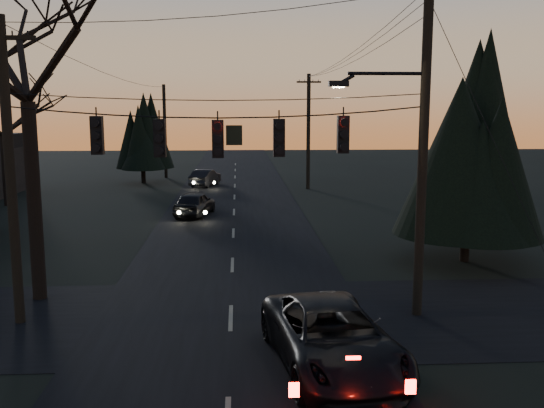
{
  "coord_description": "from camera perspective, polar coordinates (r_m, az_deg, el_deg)",
  "views": [
    {
      "loc": [
        0.24,
        -6.92,
        6.08
      ],
      "look_at": [
        1.12,
        8.53,
        3.6
      ],
      "focal_mm": 40.0,
      "sensor_mm": 36.0,
      "label": 1
    }
  ],
  "objects": [
    {
      "name": "main_road",
      "position": [
        27.59,
        -3.69,
        -3.62
      ],
      "size": [
        8.0,
        120.0,
        0.02
      ],
      "primitive_type": "cube",
      "color": "black",
      "rests_on": "ground"
    },
    {
      "name": "cross_road",
      "position": [
        17.97,
        -3.9,
        -10.65
      ],
      "size": [
        60.0,
        7.0,
        0.02
      ],
      "primitive_type": "cube",
      "color": "black",
      "rests_on": "ground"
    },
    {
      "name": "utility_pole_right",
      "position": [
        18.73,
        13.45,
        -10.09
      ],
      "size": [
        5.0,
        0.3,
        10.0
      ],
      "primitive_type": null,
      "color": "black",
      "rests_on": "ground"
    },
    {
      "name": "utility_pole_left",
      "position": [
        19.03,
        -22.59,
        -10.25
      ],
      "size": [
        1.8,
        0.3,
        8.5
      ],
      "primitive_type": null,
      "color": "black",
      "rests_on": "ground"
    },
    {
      "name": "utility_pole_far_r",
      "position": [
        45.63,
        3.39,
        1.43
      ],
      "size": [
        1.8,
        0.3,
        8.5
      ],
      "primitive_type": null,
      "color": "black",
      "rests_on": "ground"
    },
    {
      "name": "utility_pole_far_l",
      "position": [
        53.63,
        -9.93,
        2.46
      ],
      "size": [
        0.3,
        0.3,
        8.0
      ],
      "primitive_type": null,
      "color": "black",
      "rests_on": "ground"
    },
    {
      "name": "span_signal_assembly",
      "position": [
        16.94,
        -4.91,
        6.34
      ],
      "size": [
        11.5,
        0.44,
        1.56
      ],
      "color": "black",
      "rests_on": "ground"
    },
    {
      "name": "bare_tree_left",
      "position": [
        20.34,
        -22.43,
        15.96
      ],
      "size": [
        9.24,
        9.24,
        12.5
      ],
      "color": "black",
      "rests_on": "ground"
    },
    {
      "name": "evergreen_right",
      "position": [
        24.76,
        18.14,
        5.27
      ],
      "size": [
        4.91,
        4.91,
        8.04
      ],
      "color": "black",
      "rests_on": "ground"
    },
    {
      "name": "bare_tree_dist",
      "position": [
        40.88,
        -24.15,
        8.39
      ],
      "size": [
        7.01,
        7.01,
        8.77
      ],
      "color": "black",
      "rests_on": "ground"
    },
    {
      "name": "evergreen_dist",
      "position": [
        50.04,
        -12.13,
        6.32
      ],
      "size": [
        3.74,
        3.74,
        6.46
      ],
      "color": "black",
      "rests_on": "ground"
    },
    {
      "name": "suv_near",
      "position": [
        14.52,
        5.67,
        -12.42
      ],
      "size": [
        3.28,
        5.78,
        1.52
      ],
      "primitive_type": "imported",
      "rotation": [
        0.0,
        0.0,
        0.14
      ],
      "color": "black",
      "rests_on": "ground"
    },
    {
      "name": "sedan_oncoming_a",
      "position": [
        34.41,
        -7.29,
        0.01
      ],
      "size": [
        2.42,
        4.27,
        1.37
      ],
      "primitive_type": "imported",
      "rotation": [
        0.0,
        0.0,
        2.93
      ],
      "color": "black",
      "rests_on": "ground"
    },
    {
      "name": "sedan_oncoming_b",
      "position": [
        47.43,
        -6.29,
        2.46
      ],
      "size": [
        2.4,
        4.1,
        1.28
      ],
      "primitive_type": "imported",
      "rotation": [
        0.0,
        0.0,
        2.85
      ],
      "color": "black",
      "rests_on": "ground"
    }
  ]
}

